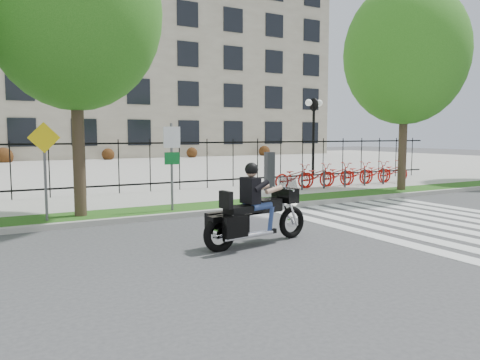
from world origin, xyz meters
TOP-DOWN VIEW (x-y plane):
  - ground at (0.00, 0.00)m, footprint 120.00×120.00m
  - curb at (0.00, 4.10)m, footprint 60.00×0.20m
  - grass_verge at (0.00, 4.95)m, footprint 60.00×1.50m
  - sidewalk at (0.00, 7.45)m, footprint 60.00×3.50m
  - plaza at (0.00, 25.00)m, footprint 80.00×34.00m
  - crosswalk_stripes at (4.83, 0.00)m, footprint 5.70×8.00m
  - iron_fence at (0.00, 9.20)m, footprint 30.00×0.06m
  - office_building at (0.00, 44.92)m, footprint 60.00×21.90m
  - lamp_post_right at (10.00, 12.00)m, footprint 1.06×0.70m
  - street_tree_1 at (-3.36, 4.95)m, footprint 4.55×4.55m
  - street_tree_2 at (8.89, 4.95)m, footprint 4.74×4.74m
  - bike_share_station at (8.01, 7.20)m, footprint 7.81×0.87m
  - sign_pole_regulatory at (-0.87, 4.58)m, footprint 0.50×0.09m
  - sign_pole_warning at (-4.25, 4.58)m, footprint 0.78×0.09m
  - motorcycle_rider at (-0.59, 0.34)m, footprint 2.72×0.98m

SIDE VIEW (x-z plane):
  - ground at x=0.00m, z-range 0.00..0.00m
  - crosswalk_stripes at x=4.83m, z-range 0.00..0.01m
  - plaza at x=0.00m, z-range 0.00..0.10m
  - curb at x=0.00m, z-range 0.00..0.15m
  - grass_verge at x=0.00m, z-range 0.00..0.15m
  - sidewalk at x=0.00m, z-range 0.00..0.15m
  - bike_share_station at x=8.01m, z-range -0.10..1.40m
  - motorcycle_rider at x=-0.59m, z-range -0.35..1.75m
  - iron_fence at x=0.00m, z-range 0.15..2.15m
  - sign_pole_regulatory at x=-0.87m, z-range 0.49..2.99m
  - sign_pole_warning at x=-4.25m, z-range 0.50..2.99m
  - lamp_post_right at x=10.00m, z-range 1.08..5.33m
  - street_tree_2 at x=8.89m, z-range 1.42..9.44m
  - street_tree_1 at x=-3.36m, z-range 1.54..9.56m
  - office_building at x=0.00m, z-range -0.11..20.04m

